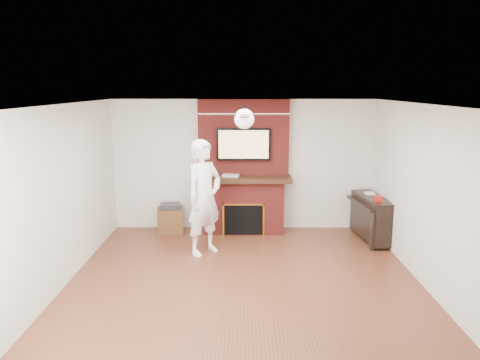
{
  "coord_description": "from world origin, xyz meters",
  "views": [
    {
      "loc": [
        -0.03,
        -6.12,
        2.74
      ],
      "look_at": [
        -0.06,
        0.9,
        1.33
      ],
      "focal_mm": 35.0,
      "sensor_mm": 36.0,
      "label": 1
    }
  ],
  "objects_px": {
    "person": "(204,197)",
    "side_table": "(170,219)",
    "piano": "(372,217)",
    "fireplace": "(244,180)"
  },
  "relations": [
    {
      "from": "fireplace",
      "to": "person",
      "type": "distance_m",
      "value": 1.39
    },
    {
      "from": "side_table",
      "to": "piano",
      "type": "xyz_separation_m",
      "value": [
        3.7,
        -0.48,
        0.18
      ]
    },
    {
      "from": "person",
      "to": "side_table",
      "type": "relative_size",
      "value": 3.47
    },
    {
      "from": "side_table",
      "to": "person",
      "type": "bearing_deg",
      "value": -65.62
    },
    {
      "from": "fireplace",
      "to": "side_table",
      "type": "distance_m",
      "value": 1.58
    },
    {
      "from": "fireplace",
      "to": "piano",
      "type": "distance_m",
      "value": 2.43
    },
    {
      "from": "fireplace",
      "to": "person",
      "type": "bearing_deg",
      "value": -117.75
    },
    {
      "from": "piano",
      "to": "person",
      "type": "bearing_deg",
      "value": -173.93
    },
    {
      "from": "person",
      "to": "piano",
      "type": "distance_m",
      "value": 3.07
    },
    {
      "from": "piano",
      "to": "fireplace",
      "type": "bearing_deg",
      "value": 159.67
    }
  ]
}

